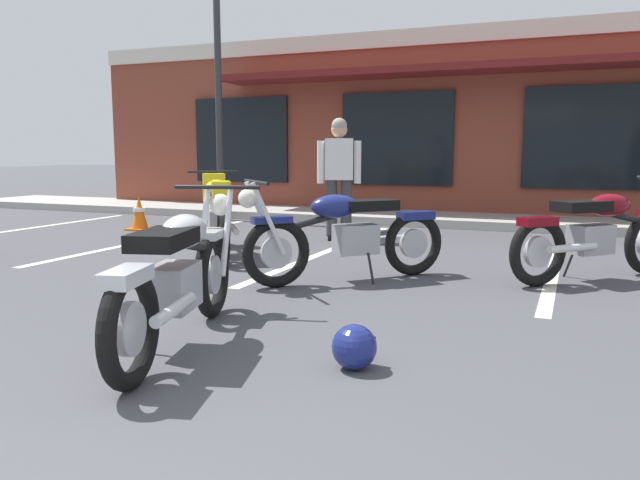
% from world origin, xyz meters
% --- Properties ---
extents(ground_plane, '(80.00, 80.00, 0.00)m').
position_xyz_m(ground_plane, '(0.00, 3.35, 0.00)').
color(ground_plane, '#47474C').
extents(sidewalk_kerb, '(22.00, 1.80, 0.14)m').
position_xyz_m(sidewalk_kerb, '(0.00, 10.25, 0.07)').
color(sidewalk_kerb, '#A8A59E').
rests_on(sidewalk_kerb, ground_plane).
extents(brick_storefront_building, '(16.39, 6.99, 3.40)m').
position_xyz_m(brick_storefront_building, '(0.00, 13.86, 1.70)').
color(brick_storefront_building, brown).
rests_on(brick_storefront_building, ground_plane).
extents(painted_stall_lines, '(13.31, 4.80, 0.01)m').
position_xyz_m(painted_stall_lines, '(0.00, 6.65, 0.00)').
color(painted_stall_lines, silver).
rests_on(painted_stall_lines, ground_plane).
extents(motorcycle_foreground_classic, '(0.92, 2.07, 0.98)m').
position_xyz_m(motorcycle_foreground_classic, '(-0.79, 2.70, 0.46)').
color(motorcycle_foreground_classic, black).
rests_on(motorcycle_foreground_classic, ground_plane).
extents(motorcycle_blue_standard, '(1.63, 1.68, 0.98)m').
position_xyz_m(motorcycle_blue_standard, '(1.72, 5.96, 0.46)').
color(motorcycle_blue_standard, black).
rests_on(motorcycle_blue_standard, ground_plane).
extents(motorcycle_green_cafe_racer, '(1.64, 1.66, 0.98)m').
position_xyz_m(motorcycle_green_cafe_racer, '(-0.50, 4.97, 0.46)').
color(motorcycle_green_cafe_racer, black).
rests_on(motorcycle_green_cafe_racer, ground_plane).
extents(motorcycle_orange_scrambler, '(1.44, 1.81, 0.98)m').
position_xyz_m(motorcycle_orange_scrambler, '(-2.50, 5.94, 0.53)').
color(motorcycle_orange_scrambler, black).
rests_on(motorcycle_orange_scrambler, ground_plane).
extents(person_in_black_shirt, '(0.60, 0.37, 1.68)m').
position_xyz_m(person_in_black_shirt, '(-1.53, 7.51, 0.95)').
color(person_in_black_shirt, black).
rests_on(person_in_black_shirt, ground_plane).
extents(helmet_on_pavement, '(0.26, 0.26, 0.26)m').
position_xyz_m(helmet_on_pavement, '(0.38, 2.70, 0.13)').
color(helmet_on_pavement, navy).
rests_on(helmet_on_pavement, ground_plane).
extents(traffic_cone, '(0.34, 0.34, 0.53)m').
position_xyz_m(traffic_cone, '(-4.83, 7.40, 0.26)').
color(traffic_cone, orange).
rests_on(traffic_cone, ground_plane).
extents(parking_lot_lamp_post, '(0.24, 0.76, 5.44)m').
position_xyz_m(parking_lot_lamp_post, '(-4.42, 9.05, 3.48)').
color(parking_lot_lamp_post, '#2D2D33').
rests_on(parking_lot_lamp_post, ground_plane).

